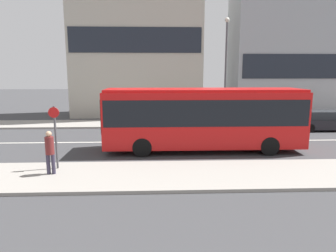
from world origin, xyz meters
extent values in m
plane|color=#3A3A3D|center=(0.00, 0.00, 0.00)|extent=(120.00, 120.00, 0.00)
cube|color=gray|center=(0.00, -6.25, 0.07)|extent=(44.00, 3.50, 0.13)
cube|color=gray|center=(0.00, 6.25, 0.07)|extent=(44.00, 3.50, 0.13)
cube|color=silver|center=(0.00, 0.00, 0.00)|extent=(41.80, 0.16, 0.01)
cube|color=#1E232D|center=(-1.53, 9.47, 6.98)|extent=(11.69, 0.08, 2.20)
cube|color=#9EA3A8|center=(16.46, 11.90, 8.57)|extent=(17.42, 4.80, 17.15)
cube|color=#1E232D|center=(16.46, 9.47, 4.72)|extent=(16.73, 0.08, 2.20)
cube|color=red|center=(2.76, -2.11, 1.75)|extent=(10.39, 2.57, 2.87)
cube|color=black|center=(2.76, -2.11, 2.18)|extent=(10.18, 2.60, 1.32)
cube|color=red|center=(2.76, -2.11, 3.25)|extent=(10.24, 2.36, 0.14)
cube|color=black|center=(-2.46, -2.11, 2.00)|extent=(0.05, 2.26, 1.72)
cube|color=yellow|center=(-2.46, -2.11, 2.97)|extent=(0.04, 1.80, 0.32)
cylinder|color=black|center=(-0.46, -3.28, 0.48)|extent=(0.96, 0.28, 0.96)
cylinder|color=black|center=(-0.46, -0.93, 0.48)|extent=(0.96, 0.28, 0.96)
cylinder|color=black|center=(5.98, -3.28, 0.48)|extent=(0.96, 0.28, 0.96)
cylinder|color=black|center=(5.98, -0.93, 0.48)|extent=(0.96, 0.28, 0.96)
cube|color=black|center=(12.54, 3.32, 0.49)|extent=(4.62, 1.86, 0.68)
cube|color=#21262B|center=(12.40, 3.32, 1.12)|extent=(2.54, 1.64, 0.58)
cylinder|color=black|center=(13.97, 4.16, 0.30)|extent=(0.60, 0.18, 0.60)
cylinder|color=black|center=(11.11, 2.48, 0.30)|extent=(0.60, 0.18, 0.60)
cylinder|color=black|center=(11.11, 4.16, 0.30)|extent=(0.60, 0.18, 0.60)
cylinder|color=#383347|center=(-4.10, -6.07, 0.54)|extent=(0.15, 0.15, 0.82)
cylinder|color=#383347|center=(-3.90, -6.08, 0.54)|extent=(0.15, 0.15, 0.82)
cylinder|color=maroon|center=(-4.00, -6.07, 1.30)|extent=(0.34, 0.34, 0.71)
sphere|color=tan|center=(-4.00, -6.07, 1.77)|extent=(0.23, 0.23, 0.23)
cylinder|color=#4C4C51|center=(-3.97, -5.35, 1.47)|extent=(0.09, 0.09, 2.68)
cylinder|color=red|center=(-3.97, -5.41, 2.54)|extent=(0.44, 0.03, 0.44)
cylinder|color=#4C4C51|center=(5.63, 5.45, 4.03)|extent=(0.14, 0.14, 7.80)
sphere|color=silver|center=(5.63, 5.45, 8.04)|extent=(0.36, 0.36, 0.36)
camera|label=1|loc=(0.24, -17.80, 4.15)|focal=32.00mm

